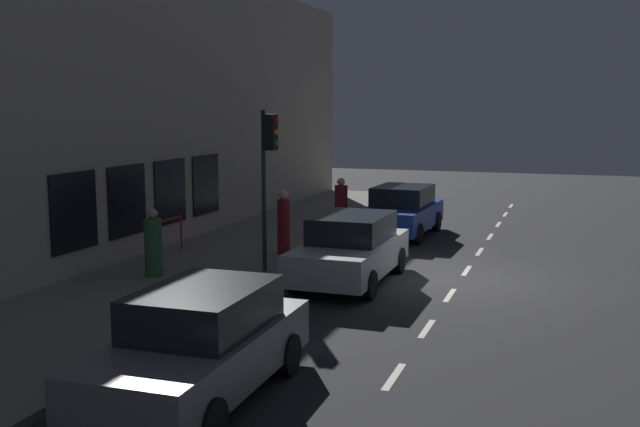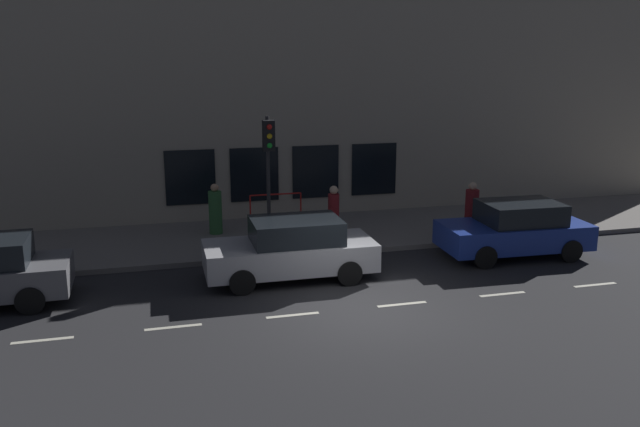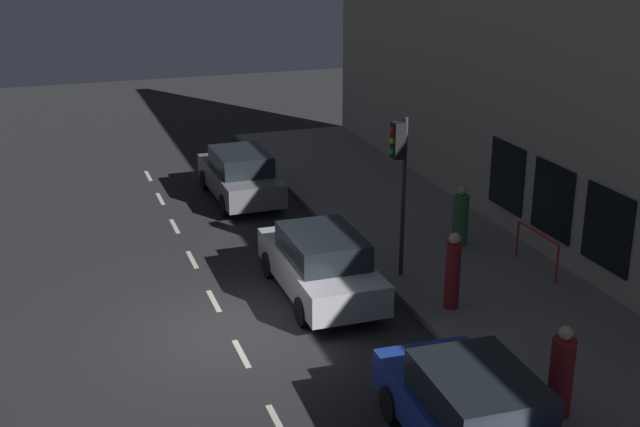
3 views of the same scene
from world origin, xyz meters
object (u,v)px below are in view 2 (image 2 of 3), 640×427
traffic_light (269,153)px  pedestrian_2 (334,216)px  parked_car_2 (291,249)px  pedestrian_0 (472,211)px  parked_car_1 (515,229)px  pedestrian_1 (215,211)px

traffic_light → pedestrian_2: bearing=-77.6°
traffic_light → parked_car_2: bearing=-174.4°
pedestrian_0 → pedestrian_2: pedestrian_2 is taller
parked_car_2 → traffic_light: bearing=5.9°
parked_car_1 → parked_car_2: size_ratio=0.97×
traffic_light → parked_car_2: 2.98m
pedestrian_0 → pedestrian_1: size_ratio=1.05×
pedestrian_0 → parked_car_1: bearing=-114.5°
pedestrian_0 → pedestrian_2: size_ratio=0.96×
pedestrian_0 → pedestrian_2: bearing=140.8°
traffic_light → parked_car_2: size_ratio=0.89×
parked_car_1 → pedestrian_1: bearing=65.3°
parked_car_1 → pedestrian_0: (1.90, 0.40, 0.12)m
parked_car_1 → pedestrian_2: (2.12, 4.80, 0.18)m
parked_car_2 → pedestrian_2: bearing=-36.5°
pedestrian_2 → traffic_light: bearing=-29.8°
traffic_light → parked_car_1: bearing=-103.8°
parked_car_2 → pedestrian_2: 3.02m
parked_car_1 → traffic_light: bearing=78.1°
parked_car_1 → pedestrian_1: (4.06, 8.11, 0.08)m
traffic_light → parked_car_2: (-1.97, -0.19, -2.22)m
pedestrian_1 → pedestrian_0: bearing=106.9°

